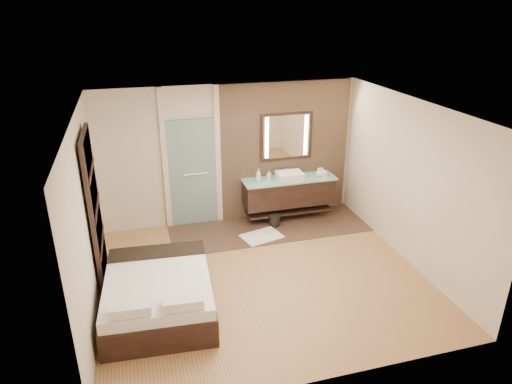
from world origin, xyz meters
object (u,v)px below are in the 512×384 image
object	(u,v)px
vanity	(289,192)
mirror_unit	(286,136)
waste_bin	(275,220)
bed	(159,294)

from	to	relation	value
vanity	mirror_unit	world-z (taller)	mirror_unit
mirror_unit	waste_bin	distance (m)	1.65
vanity	waste_bin	distance (m)	0.65
bed	waste_bin	distance (m)	3.16
bed	vanity	bearing A→B (deg)	44.66
mirror_unit	waste_bin	xyz separation A→B (m)	(-0.38, -0.51, -1.53)
waste_bin	vanity	bearing A→B (deg)	35.94
mirror_unit	waste_bin	bearing A→B (deg)	-126.36
vanity	mirror_unit	xyz separation A→B (m)	(0.00, 0.24, 1.07)
bed	waste_bin	xyz separation A→B (m)	(2.37, 2.09, -0.17)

